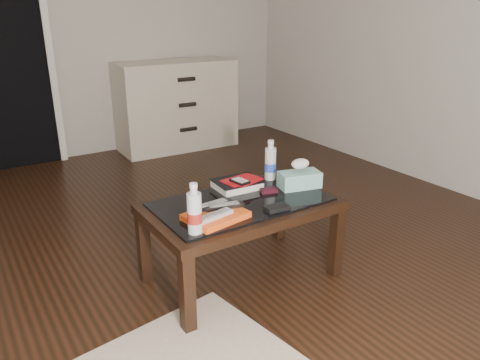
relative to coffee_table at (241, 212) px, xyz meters
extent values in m
plane|color=black|center=(-0.33, 0.28, -0.40)|extent=(5.00, 5.00, 0.00)
plane|color=#B9B4AB|center=(-0.33, 2.78, 0.95)|extent=(5.00, 0.00, 5.00)
plane|color=#B9B4AB|center=(2.17, 0.28, 0.95)|extent=(0.00, 5.00, 5.00)
cube|color=silver|center=(-0.31, 2.72, 0.60)|extent=(0.06, 0.04, 2.04)
cube|color=black|center=(-0.46, -0.26, -0.20)|extent=(0.06, 0.06, 0.40)
cube|color=black|center=(0.46, -0.26, -0.20)|extent=(0.06, 0.06, 0.40)
cube|color=black|center=(-0.46, 0.26, -0.20)|extent=(0.06, 0.06, 0.40)
cube|color=black|center=(0.46, 0.26, -0.20)|extent=(0.06, 0.06, 0.40)
cube|color=black|center=(0.00, 0.00, 0.03)|extent=(1.00, 0.60, 0.05)
cube|color=black|center=(0.00, 0.00, 0.06)|extent=(0.90, 0.50, 0.01)
cube|color=beige|center=(0.82, 2.51, 0.05)|extent=(1.21, 0.54, 0.90)
cylinder|color=black|center=(0.82, 2.25, -0.15)|extent=(0.18, 0.05, 0.04)
cylinder|color=black|center=(0.82, 2.25, 0.10)|extent=(0.18, 0.05, 0.04)
cylinder|color=black|center=(0.82, 2.25, 0.35)|extent=(0.18, 0.05, 0.04)
cube|color=#ED5016|center=(-0.22, -0.12, 0.08)|extent=(0.31, 0.25, 0.03)
cube|color=#A7A7AB|center=(-0.26, -0.16, 0.11)|extent=(0.21, 0.08, 0.02)
cube|color=black|center=(-0.16, -0.09, 0.11)|extent=(0.21, 0.10, 0.02)
cube|color=black|center=(-0.20, -0.05, 0.11)|extent=(0.20, 0.07, 0.02)
cube|color=black|center=(0.08, 0.16, 0.09)|extent=(0.26, 0.21, 0.05)
cube|color=#AF0B12|center=(0.09, 0.15, 0.11)|extent=(0.20, 0.16, 0.01)
cube|color=black|center=(0.07, 0.11, 0.12)|extent=(0.08, 0.11, 0.02)
cube|color=black|center=(0.19, 0.01, 0.08)|extent=(0.10, 0.07, 0.02)
cube|color=black|center=(0.09, -0.20, 0.07)|extent=(0.13, 0.08, 0.02)
cylinder|color=silver|center=(-0.38, -0.19, 0.18)|extent=(0.08, 0.08, 0.24)
cylinder|color=silver|center=(0.32, 0.18, 0.18)|extent=(0.07, 0.07, 0.24)
cube|color=teal|center=(0.38, -0.02, 0.11)|extent=(0.25, 0.17, 0.09)
camera|label=1|loc=(-1.24, -1.90, 1.03)|focal=35.00mm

